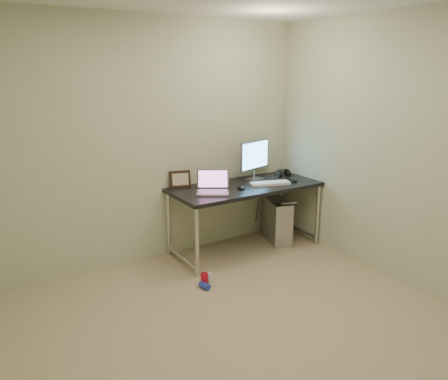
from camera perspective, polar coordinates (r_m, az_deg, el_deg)
The scene contains 18 objects.
floor at distance 3.56m, azimuth 3.35°, elevation -18.16°, with size 3.50×3.50×0.00m, color tan.
wall_back at distance 4.56m, azimuth -9.31°, elevation 6.12°, with size 3.50×0.02×2.50m, color beige.
wall_right at distance 4.30m, azimuth 23.05°, elevation 4.56°, with size 0.02×3.50×2.50m, color beige.
desk at distance 4.81m, azimuth 2.83°, elevation -0.26°, with size 1.66×0.73×0.75m.
tower_computer at distance 5.21m, azimuth 6.96°, elevation -3.99°, with size 0.35×0.52×0.53m.
cable_a at distance 5.36m, azimuth 4.54°, elevation -1.69°, with size 0.01×0.01×0.70m, color black.
cable_b at distance 5.41m, azimuth 5.43°, elevation -1.80°, with size 0.01×0.01×0.72m, color black.
can_red at distance 4.19m, azimuth -2.59°, elevation -11.62°, with size 0.07×0.07×0.13m, color red.
can_white at distance 4.22m, azimuth -1.87°, elevation -11.50°, with size 0.06×0.06×0.12m, color silver.
can_blue at distance 4.16m, azimuth -2.53°, elevation -12.38°, with size 0.06×0.06×0.11m, color #273DC3.
laptop at distance 4.49m, azimuth -1.47°, elevation 0.36°, with size 0.43×0.41×0.23m.
monitor at distance 5.00m, azimuth 4.02°, elevation 4.36°, with size 0.48×0.19×0.46m.
keyboard at distance 4.85m, azimuth 6.03°, elevation 0.88°, with size 0.44×0.14×0.03m, color white.
mouse_right at distance 5.01m, azimuth 9.06°, elevation 1.34°, with size 0.08×0.13×0.04m, color black.
mouse_left at distance 4.63m, azimuth 2.22°, elevation 0.38°, with size 0.08×0.12×0.04m, color black.
headphones at distance 5.25m, azimuth 7.72°, elevation 2.12°, with size 0.17×0.10×0.11m.
picture_frame at distance 4.70m, azimuth -5.77°, elevation 1.42°, with size 0.23×0.03×0.18m, color black.
webcam at distance 4.78m, azimuth -2.58°, elevation 1.65°, with size 0.04×0.03×0.12m.
Camera 1 is at (-1.75, -2.41, 1.95)m, focal length 35.00 mm.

